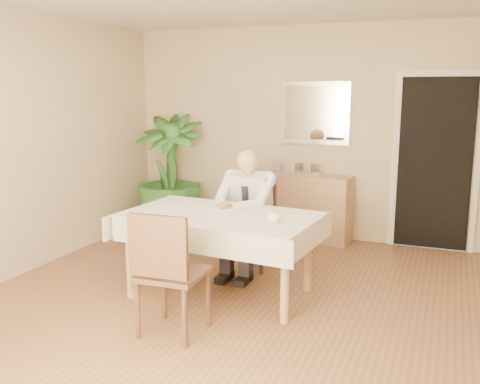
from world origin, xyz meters
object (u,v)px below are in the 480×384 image
at_px(seated_man, 244,207).
at_px(sideboard, 309,207).
at_px(chair_far, 254,221).
at_px(chair_near, 167,267).
at_px(potted_palm, 169,174).
at_px(dining_table, 220,223).
at_px(coffee_mug, 274,217).

xyz_separation_m(seated_man, sideboard, (0.30, 1.45, -0.29)).
xyz_separation_m(chair_far, chair_near, (-0.02, -1.81, 0.07)).
bearing_deg(seated_man, sideboard, 78.23).
xyz_separation_m(chair_near, sideboard, (0.32, 2.97, -0.15)).
height_order(chair_far, chair_near, chair_near).
xyz_separation_m(chair_near, potted_palm, (-1.47, 2.70, 0.21)).
distance_m(chair_near, seated_man, 1.54).
bearing_deg(chair_near, dining_table, 86.21).
distance_m(chair_far, seated_man, 0.35).
height_order(sideboard, potted_palm, potted_palm).
bearing_deg(dining_table, potted_palm, 135.45).
distance_m(chair_near, potted_palm, 3.08).
bearing_deg(chair_far, sideboard, 69.76).
relative_size(chair_far, seated_man, 0.69).
bearing_deg(coffee_mug, seated_man, 127.05).
xyz_separation_m(chair_near, seated_man, (0.02, 1.53, 0.14)).
relative_size(chair_near, potted_palm, 0.64).
height_order(dining_table, chair_far, chair_far).
distance_m(dining_table, potted_palm, 2.31).
bearing_deg(chair_near, seated_man, 86.73).
height_order(seated_man, coffee_mug, seated_man).
bearing_deg(potted_palm, seated_man, -38.22).
xyz_separation_m(chair_far, potted_palm, (-1.49, 0.89, 0.28)).
bearing_deg(seated_man, chair_near, -90.82).
distance_m(seated_man, coffee_mug, 0.91).
xyz_separation_m(chair_near, coffee_mug, (0.57, 0.81, 0.25)).
xyz_separation_m(dining_table, potted_palm, (-1.49, 1.77, 0.09)).
relative_size(seated_man, sideboard, 1.23).
bearing_deg(coffee_mug, chair_far, 118.46).
xyz_separation_m(sideboard, potted_palm, (-1.79, -0.27, 0.36)).
relative_size(chair_far, coffee_mug, 7.33).
height_order(dining_table, chair_near, chair_near).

